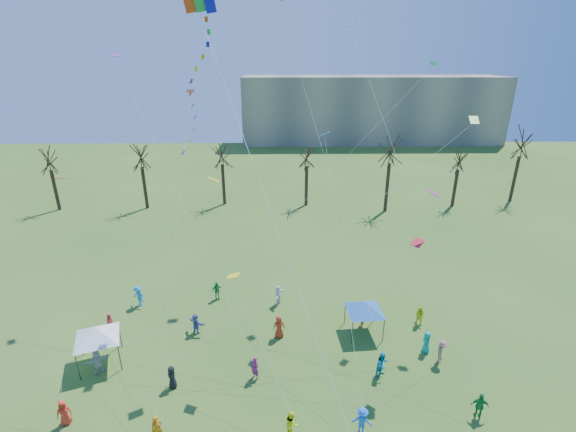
{
  "coord_description": "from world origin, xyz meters",
  "views": [
    {
      "loc": [
        0.52,
        -15.45,
        19.15
      ],
      "look_at": [
        0.9,
        5.0,
        11.0
      ],
      "focal_mm": 25.0,
      "sensor_mm": 36.0,
      "label": 1
    }
  ],
  "objects_px": {
    "distant_building": "(371,109)",
    "canopy_tent_white": "(96,333)",
    "big_box_kite": "(201,91)",
    "canopy_tent_blue": "(365,307)"
  },
  "relations": [
    {
      "from": "big_box_kite",
      "to": "canopy_tent_white",
      "type": "bearing_deg",
      "value": -175.21
    },
    {
      "from": "big_box_kite",
      "to": "canopy_tent_blue",
      "type": "relative_size",
      "value": 6.93
    },
    {
      "from": "big_box_kite",
      "to": "distant_building",
      "type": "bearing_deg",
      "value": 71.12
    },
    {
      "from": "distant_building",
      "to": "big_box_kite",
      "type": "height_order",
      "value": "big_box_kite"
    },
    {
      "from": "distant_building",
      "to": "big_box_kite",
      "type": "relative_size",
      "value": 2.46
    },
    {
      "from": "distant_building",
      "to": "canopy_tent_blue",
      "type": "distance_m",
      "value": 74.73
    },
    {
      "from": "canopy_tent_white",
      "to": "canopy_tent_blue",
      "type": "relative_size",
      "value": 1.01
    },
    {
      "from": "big_box_kite",
      "to": "canopy_tent_white",
      "type": "xyz_separation_m",
      "value": [
        -7.91,
        -0.66,
        -15.05
      ]
    },
    {
      "from": "canopy_tent_blue",
      "to": "distant_building",
      "type": "bearing_deg",
      "value": 78.06
    },
    {
      "from": "distant_building",
      "to": "canopy_tent_white",
      "type": "xyz_separation_m",
      "value": [
        -33.6,
        -75.78,
        -5.09
      ]
    }
  ]
}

